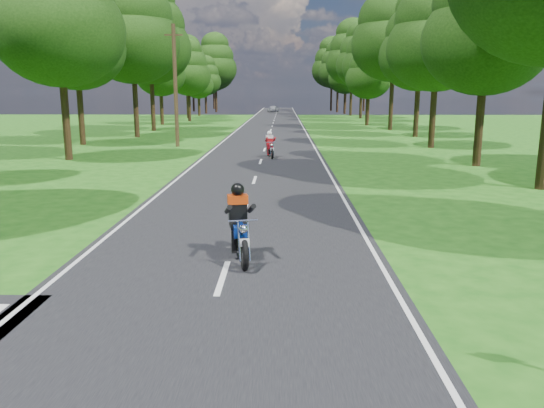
{
  "coord_description": "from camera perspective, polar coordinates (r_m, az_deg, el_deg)",
  "views": [
    {
      "loc": [
        1.2,
        -8.0,
        3.64
      ],
      "look_at": [
        0.94,
        4.0,
        1.1
      ],
      "focal_mm": 35.0,
      "sensor_mm": 36.0,
      "label": 1
    }
  ],
  "objects": [
    {
      "name": "ground",
      "position": [
        8.87,
        -6.82,
        -12.37
      ],
      "size": [
        160.0,
        160.0,
        0.0
      ],
      "primitive_type": "plane",
      "color": "#1A4F12",
      "rests_on": "ground"
    },
    {
      "name": "main_road",
      "position": [
        58.13,
        0.02,
        8.37
      ],
      "size": [
        7.0,
        140.0,
        0.02
      ],
      "primitive_type": "cube",
      "color": "black",
      "rests_on": "ground"
    },
    {
      "name": "road_markings",
      "position": [
        56.26,
        -0.16,
        8.26
      ],
      "size": [
        7.4,
        140.0,
        0.01
      ],
      "color": "silver",
      "rests_on": "main_road"
    },
    {
      "name": "treeline",
      "position": [
        68.22,
        1.45,
        15.82
      ],
      "size": [
        40.0,
        115.35,
        14.78
      ],
      "color": "black",
      "rests_on": "ground"
    },
    {
      "name": "telegraph_pole",
      "position": [
        36.71,
        -10.35,
        12.43
      ],
      "size": [
        1.2,
        0.26,
        8.0
      ],
      "color": "#382616",
      "rests_on": "ground"
    },
    {
      "name": "rider_near_blue",
      "position": [
        11.66,
        -3.55,
        -1.9
      ],
      "size": [
        1.05,
        2.09,
        1.67
      ],
      "primitive_type": null,
      "rotation": [
        0.0,
        0.0,
        0.2
      ],
      "color": "navy",
      "rests_on": "main_road"
    },
    {
      "name": "rider_far_red",
      "position": [
        30.0,
        -0.21,
        6.45
      ],
      "size": [
        0.89,
        1.86,
        1.49
      ],
      "primitive_type": null,
      "rotation": [
        0.0,
        0.0,
        0.17
      ],
      "color": "#B20D1E",
      "rests_on": "main_road"
    },
    {
      "name": "distant_car",
      "position": [
        99.13,
        0.14,
        10.21
      ],
      "size": [
        2.43,
        3.89,
        1.23
      ],
      "primitive_type": "imported",
      "rotation": [
        0.0,
        0.0,
        -0.29
      ],
      "color": "#A8ABAF",
      "rests_on": "main_road"
    }
  ]
}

